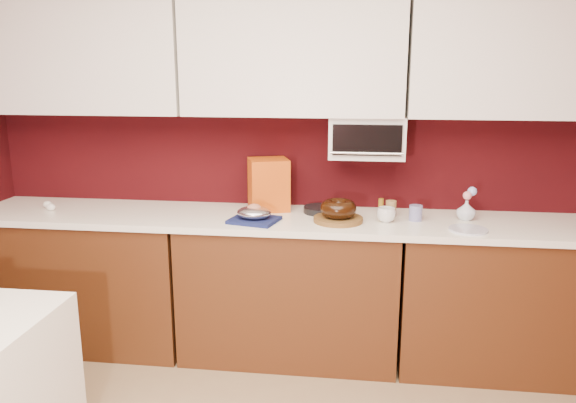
# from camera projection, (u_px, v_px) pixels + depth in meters

# --- Properties ---
(wall_back) EXTENTS (4.00, 0.02, 2.50)m
(wall_back) POSITION_uv_depth(u_px,v_px,m) (296.00, 152.00, 3.63)
(wall_back) COLOR #330709
(wall_back) RESTS_ON floor
(base_cabinet_left) EXTENTS (1.31, 0.58, 0.86)m
(base_cabinet_left) POSITION_uv_depth(u_px,v_px,m) (89.00, 279.00, 3.69)
(base_cabinet_left) COLOR #4B250F
(base_cabinet_left) RESTS_ON floor
(base_cabinet_center) EXTENTS (1.31, 0.58, 0.86)m
(base_cabinet_center) POSITION_uv_depth(u_px,v_px,m) (290.00, 289.00, 3.52)
(base_cabinet_center) COLOR #4B250F
(base_cabinet_center) RESTS_ON floor
(base_cabinet_right) EXTENTS (1.31, 0.58, 0.86)m
(base_cabinet_right) POSITION_uv_depth(u_px,v_px,m) (511.00, 300.00, 3.35)
(base_cabinet_right) COLOR #4B250F
(base_cabinet_right) RESTS_ON floor
(countertop) EXTENTS (4.00, 0.62, 0.04)m
(countertop) POSITION_uv_depth(u_px,v_px,m) (290.00, 220.00, 3.41)
(countertop) COLOR white
(countertop) RESTS_ON base_cabinet_center
(upper_cabinet_left) EXTENTS (1.31, 0.33, 0.70)m
(upper_cabinet_left) POSITION_uv_depth(u_px,v_px,m) (81.00, 57.00, 3.50)
(upper_cabinet_left) COLOR white
(upper_cabinet_left) RESTS_ON wall_back
(upper_cabinet_center) EXTENTS (1.31, 0.33, 0.70)m
(upper_cabinet_center) POSITION_uv_depth(u_px,v_px,m) (293.00, 56.00, 3.33)
(upper_cabinet_center) COLOR white
(upper_cabinet_center) RESTS_ON wall_back
(upper_cabinet_right) EXTENTS (1.31, 0.33, 0.70)m
(upper_cabinet_right) POSITION_uv_depth(u_px,v_px,m) (528.00, 56.00, 3.16)
(upper_cabinet_right) COLOR white
(upper_cabinet_right) RESTS_ON wall_back
(toaster_oven) EXTENTS (0.45, 0.30, 0.25)m
(toaster_oven) POSITION_uv_depth(u_px,v_px,m) (367.00, 137.00, 3.40)
(toaster_oven) COLOR white
(toaster_oven) RESTS_ON upper_cabinet_center
(toaster_oven_door) EXTENTS (0.40, 0.02, 0.18)m
(toaster_oven_door) POSITION_uv_depth(u_px,v_px,m) (367.00, 140.00, 3.25)
(toaster_oven_door) COLOR black
(toaster_oven_door) RESTS_ON toaster_oven
(toaster_oven_handle) EXTENTS (0.42, 0.02, 0.02)m
(toaster_oven_handle) POSITION_uv_depth(u_px,v_px,m) (367.00, 153.00, 3.25)
(toaster_oven_handle) COLOR silver
(toaster_oven_handle) RESTS_ON toaster_oven
(cake_base) EXTENTS (0.35, 0.35, 0.03)m
(cake_base) POSITION_uv_depth(u_px,v_px,m) (338.00, 219.00, 3.30)
(cake_base) COLOR brown
(cake_base) RESTS_ON countertop
(bundt_cake) EXTENTS (0.26, 0.26, 0.09)m
(bundt_cake) POSITION_uv_depth(u_px,v_px,m) (338.00, 208.00, 3.29)
(bundt_cake) COLOR black
(bundt_cake) RESTS_ON cake_base
(navy_towel) EXTENTS (0.31, 0.28, 0.02)m
(navy_towel) POSITION_uv_depth(u_px,v_px,m) (254.00, 220.00, 3.30)
(navy_towel) COLOR #131B4A
(navy_towel) RESTS_ON countertop
(foil_ham_nest) EXTENTS (0.24, 0.22, 0.08)m
(foil_ham_nest) POSITION_uv_depth(u_px,v_px,m) (254.00, 213.00, 3.29)
(foil_ham_nest) COLOR silver
(foil_ham_nest) RESTS_ON navy_towel
(roasted_ham) EXTENTS (0.11, 0.10, 0.06)m
(roasted_ham) POSITION_uv_depth(u_px,v_px,m) (254.00, 209.00, 3.29)
(roasted_ham) COLOR #BB7155
(roasted_ham) RESTS_ON foil_ham_nest
(pandoro_box) EXTENTS (0.30, 0.28, 0.33)m
(pandoro_box) POSITION_uv_depth(u_px,v_px,m) (269.00, 184.00, 3.55)
(pandoro_box) COLOR #AB2B0B
(pandoro_box) RESTS_ON countertop
(dark_pan) EXTENTS (0.27, 0.27, 0.04)m
(dark_pan) POSITION_uv_depth(u_px,v_px,m) (321.00, 210.00, 3.51)
(dark_pan) COLOR black
(dark_pan) RESTS_ON countertop
(coffee_mug) EXTENTS (0.12, 0.12, 0.10)m
(coffee_mug) POSITION_uv_depth(u_px,v_px,m) (386.00, 213.00, 3.29)
(coffee_mug) COLOR silver
(coffee_mug) RESTS_ON countertop
(blue_jar) EXTENTS (0.10, 0.10, 0.09)m
(blue_jar) POSITION_uv_depth(u_px,v_px,m) (416.00, 213.00, 3.32)
(blue_jar) COLOR navy
(blue_jar) RESTS_ON countertop
(flower_vase) EXTENTS (0.09, 0.09, 0.13)m
(flower_vase) POSITION_uv_depth(u_px,v_px,m) (466.00, 209.00, 3.33)
(flower_vase) COLOR silver
(flower_vase) RESTS_ON countertop
(flower_pink) EXTENTS (0.05, 0.05, 0.05)m
(flower_pink) POSITION_uv_depth(u_px,v_px,m) (467.00, 196.00, 3.31)
(flower_pink) COLOR pink
(flower_pink) RESTS_ON flower_vase
(flower_blue) EXTENTS (0.05, 0.05, 0.05)m
(flower_blue) POSITION_uv_depth(u_px,v_px,m) (472.00, 191.00, 3.32)
(flower_blue) COLOR #97AEF3
(flower_blue) RESTS_ON flower_vase
(china_plate) EXTENTS (0.27, 0.27, 0.01)m
(china_plate) POSITION_uv_depth(u_px,v_px,m) (468.00, 230.00, 3.12)
(china_plate) COLOR silver
(china_plate) RESTS_ON countertop
(amber_bottle) EXTENTS (0.04, 0.04, 0.10)m
(amber_bottle) POSITION_uv_depth(u_px,v_px,m) (381.00, 206.00, 3.46)
(amber_bottle) COLOR brown
(amber_bottle) RESTS_ON countertop
(paper_cup) EXTENTS (0.08, 0.08, 0.10)m
(paper_cup) POSITION_uv_depth(u_px,v_px,m) (391.00, 208.00, 3.42)
(paper_cup) COLOR olive
(paper_cup) RESTS_ON countertop
(egg_left) EXTENTS (0.07, 0.06, 0.05)m
(egg_left) POSITION_uv_depth(u_px,v_px,m) (51.00, 207.00, 3.56)
(egg_left) COLOR silver
(egg_left) RESTS_ON countertop
(egg_right) EXTENTS (0.06, 0.05, 0.05)m
(egg_right) POSITION_uv_depth(u_px,v_px,m) (48.00, 204.00, 3.62)
(egg_right) COLOR silver
(egg_right) RESTS_ON countertop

